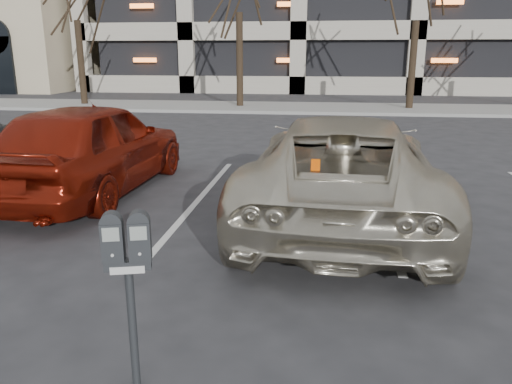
{
  "coord_description": "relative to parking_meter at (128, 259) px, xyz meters",
  "views": [
    {
      "loc": [
        0.51,
        -5.19,
        2.24
      ],
      "look_at": [
        -0.08,
        -0.72,
        0.99
      ],
      "focal_mm": 35.0,
      "sensor_mm": 36.0,
      "label": 1
    }
  ],
  "objects": [
    {
      "name": "sidewalk",
      "position": [
        0.71,
        18.33,
        -0.9
      ],
      "size": [
        80.0,
        4.0,
        0.12
      ],
      "primitive_type": "cube",
      "color": "gray",
      "rests_on": "ground"
    },
    {
      "name": "ground",
      "position": [
        0.71,
        2.33,
        -0.96
      ],
      "size": [
        140.0,
        140.0,
        0.0
      ],
      "primitive_type": "plane",
      "color": "#28282B",
      "rests_on": "ground"
    },
    {
      "name": "suv_silver",
      "position": [
        1.51,
        3.92,
        -0.23
      ],
      "size": [
        2.65,
        5.35,
        1.46
      ],
      "rotation": [
        0.0,
        0.0,
        3.1
      ],
      "color": "beige",
      "rests_on": "ground"
    },
    {
      "name": "stall_lines",
      "position": [
        -0.69,
        4.63,
        -0.95
      ],
      "size": [
        16.9,
        5.2,
        0.0
      ],
      "color": "silver",
      "rests_on": "ground"
    },
    {
      "name": "car_red",
      "position": [
        -2.52,
        4.75,
        -0.18
      ],
      "size": [
        2.01,
        4.62,
        1.55
      ],
      "primitive_type": "imported",
      "rotation": [
        0.0,
        0.0,
        3.1
      ],
      "color": "maroon",
      "rests_on": "ground"
    },
    {
      "name": "parking_meter",
      "position": [
        0.0,
        0.0,
        0.0
      ],
      "size": [
        0.34,
        0.2,
        1.25
      ],
      "rotation": [
        0.0,
        0.0,
        0.27
      ],
      "color": "black",
      "rests_on": "ground"
    }
  ]
}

